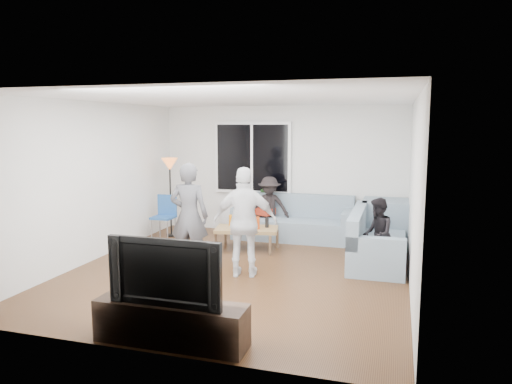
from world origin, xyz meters
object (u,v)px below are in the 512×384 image
(tv_console, at_px, (171,323))
(sofa_back_section, at_px, (293,218))
(television, at_px, (170,269))
(player_right, at_px, (245,222))
(coffee_table, at_px, (247,239))
(sofa_right_section, at_px, (378,237))
(floor_lamp, at_px, (171,198))
(spectator_back, at_px, (269,207))
(spectator_right, at_px, (377,235))
(side_chair, at_px, (163,218))
(player_left, at_px, (189,216))

(tv_console, bearing_deg, sofa_back_section, 87.17)
(sofa_back_section, xyz_separation_m, television, (-0.24, -4.77, 0.36))
(sofa_back_section, bearing_deg, player_right, -94.31)
(television, bearing_deg, sofa_back_section, 87.17)
(coffee_table, relative_size, television, 0.91)
(sofa_right_section, relative_size, tv_console, 1.25)
(player_right, xyz_separation_m, tv_console, (-0.05, -2.31, -0.59))
(floor_lamp, relative_size, spectator_back, 1.29)
(sofa_right_section, relative_size, spectator_right, 1.77)
(side_chair, xyz_separation_m, tv_console, (2.17, -4.00, -0.21))
(side_chair, relative_size, tv_console, 0.54)
(player_left, xyz_separation_m, television, (0.90, -2.45, -0.04))
(side_chair, distance_m, television, 4.56)
(sofa_right_section, relative_size, player_right, 1.23)
(spectator_right, distance_m, spectator_back, 2.72)
(side_chair, xyz_separation_m, spectator_right, (4.07, -0.86, 0.14))
(coffee_table, height_order, spectator_right, spectator_right)
(player_right, bearing_deg, player_left, -19.53)
(coffee_table, bearing_deg, television, -84.15)
(spectator_right, bearing_deg, television, -39.11)
(floor_lamp, bearing_deg, player_right, -42.26)
(player_left, distance_m, tv_console, 2.68)
(sofa_right_section, height_order, spectator_back, spectator_back)
(spectator_back, bearing_deg, sofa_back_section, -16.25)
(floor_lamp, xyz_separation_m, player_right, (2.22, -2.02, 0.03))
(sofa_back_section, bearing_deg, coffee_table, -121.40)
(sofa_right_section, height_order, player_right, player_right)
(sofa_right_section, xyz_separation_m, spectator_back, (-2.15, 1.18, 0.18))
(coffee_table, distance_m, spectator_right, 2.40)
(player_right, bearing_deg, side_chair, -48.86)
(sofa_right_section, relative_size, floor_lamp, 1.28)
(spectator_back, bearing_deg, player_right, -95.80)
(player_right, bearing_deg, coffee_table, -84.75)
(floor_lamp, bearing_deg, player_left, -56.12)
(coffee_table, bearing_deg, sofa_right_section, -3.32)
(sofa_right_section, distance_m, spectator_right, 0.50)
(spectator_right, bearing_deg, coffee_table, -112.82)
(coffee_table, distance_m, floor_lamp, 1.96)
(floor_lamp, xyz_separation_m, player_left, (1.26, -1.88, 0.05))
(player_left, height_order, spectator_right, player_left)
(coffee_table, bearing_deg, spectator_right, -14.90)
(player_left, bearing_deg, floor_lamp, -63.18)
(sofa_back_section, distance_m, television, 4.79)
(floor_lamp, distance_m, spectator_right, 4.24)
(spectator_back, bearing_deg, tv_console, -99.73)
(side_chair, xyz_separation_m, player_right, (2.22, -1.69, 0.38))
(coffee_table, height_order, side_chair, side_chair)
(coffee_table, relative_size, tv_console, 0.69)
(floor_lamp, xyz_separation_m, spectator_back, (1.92, 0.47, -0.17))
(spectator_back, height_order, tv_console, spectator_back)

